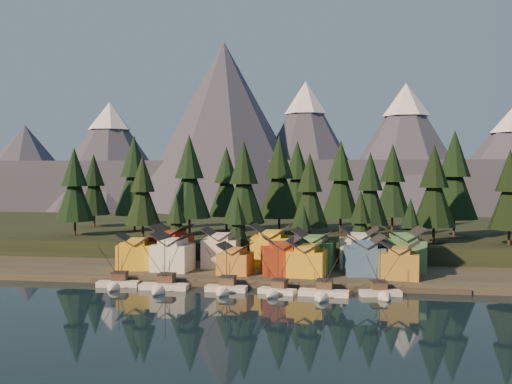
# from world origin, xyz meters

# --- Properties ---
(ground) EXTENTS (500.00, 500.00, 0.00)m
(ground) POSITION_xyz_m (0.00, 0.00, 0.00)
(ground) COLOR black
(ground) RESTS_ON ground
(shore_strip) EXTENTS (400.00, 50.00, 1.50)m
(shore_strip) POSITION_xyz_m (0.00, 40.00, 0.75)
(shore_strip) COLOR #343026
(shore_strip) RESTS_ON ground
(hillside) EXTENTS (420.00, 100.00, 6.00)m
(hillside) POSITION_xyz_m (0.00, 90.00, 3.00)
(hillside) COLOR black
(hillside) RESTS_ON ground
(dock) EXTENTS (80.00, 4.00, 1.00)m
(dock) POSITION_xyz_m (0.00, 16.50, 0.50)
(dock) COLOR #453D31
(dock) RESTS_ON ground
(mountain_ridge) EXTENTS (560.00, 190.00, 90.00)m
(mountain_ridge) POSITION_xyz_m (-4.20, 213.59, 26.06)
(mountain_ridge) COLOR #474A5C
(mountain_ridge) RESTS_ON ground
(boat_0) EXTENTS (9.23, 9.85, 10.76)m
(boat_0) POSITION_xyz_m (-32.49, 11.16, 2.08)
(boat_0) COLOR silver
(boat_0) RESTS_ON ground
(boat_1) EXTENTS (10.31, 11.21, 11.33)m
(boat_1) POSITION_xyz_m (-21.92, 9.59, 2.09)
(boat_1) COLOR silver
(boat_1) RESTS_ON ground
(boat_2) EXTENTS (8.70, 9.46, 10.75)m
(boat_2) POSITION_xyz_m (-8.82, 9.89, 2.11)
(boat_2) COLOR silver
(boat_2) RESTS_ON ground
(boat_3) EXTENTS (8.13, 8.63, 9.86)m
(boat_3) POSITION_xyz_m (1.59, 9.33, 1.96)
(boat_3) COLOR silver
(boat_3) RESTS_ON ground
(boat_4) EXTENTS (10.27, 11.06, 10.88)m
(boat_4) POSITION_xyz_m (10.98, 8.48, 1.99)
(boat_4) COLOR white
(boat_4) RESTS_ON ground
(boat_5) EXTENTS (8.63, 9.11, 10.18)m
(boat_5) POSITION_xyz_m (22.30, 10.42, 1.99)
(boat_5) COLOR silver
(boat_5) RESTS_ON ground
(house_front_0) EXTENTS (10.04, 9.69, 8.47)m
(house_front_0) POSITION_xyz_m (-33.60, 25.67, 5.95)
(house_front_0) COLOR yellow
(house_front_0) RESTS_ON shore_strip
(house_front_1) EXTENTS (9.13, 8.82, 8.78)m
(house_front_1) POSITION_xyz_m (-24.26, 24.63, 6.11)
(house_front_1) COLOR silver
(house_front_1) RESTS_ON shore_strip
(house_front_2) EXTENTS (7.69, 7.74, 6.88)m
(house_front_2) POSITION_xyz_m (-9.17, 22.69, 5.11)
(house_front_2) COLOR #B77D2F
(house_front_2) RESTS_ON shore_strip
(house_front_3) EXTENTS (9.98, 9.69, 8.50)m
(house_front_3) POSITION_xyz_m (0.92, 24.21, 5.96)
(house_front_3) COLOR #993417
(house_front_3) RESTS_ON shore_strip
(house_front_4) EXTENTS (8.75, 9.31, 8.09)m
(house_front_4) POSITION_xyz_m (6.98, 22.61, 5.75)
(house_front_4) COLOR gold
(house_front_4) RESTS_ON shore_strip
(house_front_5) EXTENTS (9.40, 8.74, 8.87)m
(house_front_5) POSITION_xyz_m (19.41, 25.81, 6.16)
(house_front_5) COLOR #3C628F
(house_front_5) RESTS_ON shore_strip
(house_front_6) EXTENTS (9.22, 8.85, 8.12)m
(house_front_6) POSITION_xyz_m (26.91, 22.61, 5.77)
(house_front_6) COLOR olive
(house_front_6) RESTS_ON shore_strip
(house_back_0) EXTENTS (9.74, 9.42, 9.72)m
(house_back_0) POSITION_xyz_m (-27.40, 33.77, 6.60)
(house_back_0) COLOR maroon
(house_back_0) RESTS_ON shore_strip
(house_back_1) EXTENTS (8.69, 8.79, 9.42)m
(house_back_1) POSITION_xyz_m (-14.29, 31.13, 6.45)
(house_back_1) COLOR silver
(house_back_1) RESTS_ON shore_strip
(house_back_2) EXTENTS (9.63, 8.86, 10.12)m
(house_back_2) POSITION_xyz_m (-2.37, 34.74, 6.81)
(house_back_2) COLOR yellow
(house_back_2) RESTS_ON shore_strip
(house_back_3) EXTENTS (10.37, 9.51, 9.42)m
(house_back_3) POSITION_xyz_m (8.05, 31.18, 6.45)
(house_back_3) COLOR #4B8447
(house_back_3) RESTS_ON shore_strip
(house_back_4) EXTENTS (9.16, 8.81, 9.74)m
(house_back_4) POSITION_xyz_m (18.43, 34.66, 6.62)
(house_back_4) COLOR silver
(house_back_4) RESTS_ON shore_strip
(house_back_5) EXTENTS (9.81, 9.91, 10.10)m
(house_back_5) POSITION_xyz_m (28.50, 32.11, 6.80)
(house_back_5) COLOR #48864D
(house_back_5) RESTS_ON shore_strip
(tree_hill_0) EXTENTS (10.95, 10.95, 25.50)m
(tree_hill_0) POSITION_xyz_m (-62.00, 52.00, 19.94)
(tree_hill_0) COLOR #332319
(tree_hill_0) RESTS_ON hillside
(tree_hill_1) EXTENTS (12.85, 12.85, 29.94)m
(tree_hill_1) POSITION_xyz_m (-50.00, 68.00, 22.37)
(tree_hill_1) COLOR #332319
(tree_hill_1) RESTS_ON hillside
(tree_hill_2) EXTENTS (9.90, 9.90, 23.05)m
(tree_hill_2) POSITION_xyz_m (-40.00, 48.00, 18.60)
(tree_hill_2) COLOR #332319
(tree_hill_2) RESTS_ON hillside
(tree_hill_3) EXTENTS (12.61, 12.61, 29.38)m
(tree_hill_3) POSITION_xyz_m (-30.00, 60.00, 22.06)
(tree_hill_3) COLOR #332319
(tree_hill_3) RESTS_ON hillside
(tree_hill_4) EXTENTS (11.38, 11.38, 26.52)m
(tree_hill_4) POSITION_xyz_m (-22.00, 75.00, 20.50)
(tree_hill_4) COLOR #332319
(tree_hill_4) RESTS_ON hillside
(tree_hill_5) EXTENTS (11.60, 11.60, 27.01)m
(tree_hill_5) POSITION_xyz_m (-12.00, 50.00, 20.77)
(tree_hill_5) COLOR #332319
(tree_hill_5) RESTS_ON hillside
(tree_hill_6) EXTENTS (12.60, 12.60, 29.35)m
(tree_hill_6) POSITION_xyz_m (-4.00, 65.00, 22.05)
(tree_hill_6) COLOR #332319
(tree_hill_6) RESTS_ON hillside
(tree_hill_7) EXTENTS (10.09, 10.09, 23.51)m
(tree_hill_7) POSITION_xyz_m (6.00, 48.00, 18.85)
(tree_hill_7) COLOR #332319
(tree_hill_7) RESTS_ON hillside
(tree_hill_8) EXTENTS (12.06, 12.06, 28.11)m
(tree_hill_8) POSITION_xyz_m (14.00, 72.00, 21.37)
(tree_hill_8) COLOR #332319
(tree_hill_8) RESTS_ON hillside
(tree_hill_9) EXTENTS (10.25, 10.25, 23.87)m
(tree_hill_9) POSITION_xyz_m (22.00, 55.00, 19.05)
(tree_hill_9) COLOR #332319
(tree_hill_9) RESTS_ON hillside
(tree_hill_10) EXTENTS (11.71, 11.71, 27.27)m
(tree_hill_10) POSITION_xyz_m (30.00, 80.00, 20.91)
(tree_hill_10) COLOR #332319
(tree_hill_10) RESTS_ON hillside
(tree_hill_11) EXTENTS (10.99, 10.99, 25.60)m
(tree_hill_11) POSITION_xyz_m (38.00, 50.00, 19.99)
(tree_hill_11) COLOR #332319
(tree_hill_11) RESTS_ON hillside
(tree_hill_12) EXTENTS (13.02, 13.02, 30.34)m
(tree_hill_12) POSITION_xyz_m (46.00, 66.00, 22.59)
(tree_hill_12) COLOR #332319
(tree_hill_12) RESTS_ON hillside
(tree_hill_13) EXTENTS (10.33, 10.33, 24.06)m
(tree_hill_13) POSITION_xyz_m (56.00, 48.00, 19.15)
(tree_hill_13) COLOR #332319
(tree_hill_13) RESTS_ON hillside
(tree_hill_15) EXTENTS (12.29, 12.29, 28.62)m
(tree_hill_15) POSITION_xyz_m (0.00, 82.00, 21.65)
(tree_hill_15) COLOR #332319
(tree_hill_15) RESTS_ON hillside
(tree_hill_16) EXTENTS (10.52, 10.52, 24.50)m
(tree_hill_16) POSITION_xyz_m (-68.00, 78.00, 19.39)
(tree_hill_16) COLOR #332319
(tree_hill_16) RESTS_ON hillside
(tree_shore_0) EXTENTS (7.41, 7.41, 17.27)m
(tree_shore_0) POSITION_xyz_m (-28.00, 40.00, 10.93)
(tree_shore_0) COLOR #332319
(tree_shore_0) RESTS_ON shore_strip
(tree_shore_1) EXTENTS (7.33, 7.33, 17.07)m
(tree_shore_1) POSITION_xyz_m (-12.00, 40.00, 10.82)
(tree_shore_1) COLOR #332319
(tree_shore_1) RESTS_ON shore_strip
(tree_shore_2) EXTENTS (6.20, 6.20, 14.45)m
(tree_shore_2) POSITION_xyz_m (5.00, 40.00, 9.38)
(tree_shore_2) COLOR #332319
(tree_shore_2) RESTS_ON shore_strip
(tree_shore_3) EXTENTS (7.91, 7.91, 18.42)m
(tree_shore_3) POSITION_xyz_m (19.00, 40.00, 11.56)
(tree_shore_3) COLOR #332319
(tree_shore_3) RESTS_ON shore_strip
(tree_shore_4) EXTENTS (7.09, 7.09, 16.52)m
(tree_shore_4) POSITION_xyz_m (31.00, 40.00, 10.52)
(tree_shore_4) COLOR #332319
(tree_shore_4) RESTS_ON shore_strip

